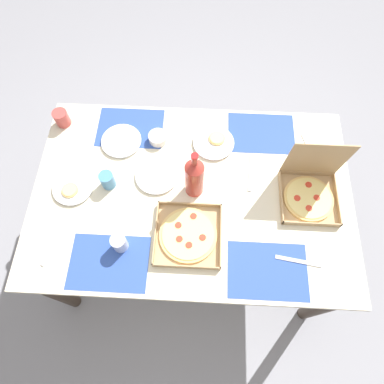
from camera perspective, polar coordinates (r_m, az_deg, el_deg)
The scene contains 21 objects.
ground_plane at distance 2.40m, azimuth 0.00°, elevation -7.94°, with size 6.00×6.00×0.00m, color gray.
dining_table at distance 1.77m, azimuth 0.00°, elevation -1.42°, with size 1.60×1.05×0.77m.
placemat_near_left at distance 1.60m, azimuth -13.96°, elevation -11.59°, with size 0.36×0.26×0.00m, color #2D4C9E.
placemat_near_right at distance 1.58m, azimuth 12.74°, elevation -12.92°, with size 0.36×0.26×0.00m, color #2D4C9E.
placemat_far_left at distance 1.91m, azimuth -10.47°, elevation 10.73°, with size 0.36×0.26×0.00m, color #2D4C9E.
placemat_far_right at distance 1.89m, azimuth 11.70°, elevation 9.80°, with size 0.36×0.26×0.00m, color #2D4C9E.
pizza_box_corner_right at distance 1.72m, azimuth 19.49°, elevation 0.33°, with size 0.28×0.28×0.31m.
pizza_box_center at distance 1.58m, azimuth -0.67°, elevation -7.30°, with size 0.31×0.31×0.04m.
plate_near_right at distance 1.85m, azimuth -11.93°, elevation 8.48°, with size 0.21×0.21×0.02m.
plate_middle at distance 1.78m, azimuth -19.64°, elevation 0.71°, with size 0.20×0.20×0.03m.
plate_far_right at distance 1.81m, azimuth 3.76°, elevation 8.42°, with size 0.22×0.22×0.03m.
plate_far_left at distance 1.72m, azimuth -6.01°, elevation 2.79°, with size 0.22×0.22×0.02m.
soda_bottle at distance 1.56m, azimuth 0.40°, elevation 2.59°, with size 0.09×0.09×0.32m.
cup_spare at distance 1.70m, azimuth -14.21°, elevation 1.98°, with size 0.07×0.07×0.09m, color teal.
cup_dark at distance 1.99m, azimuth -21.31°, elevation 11.67°, with size 0.08×0.08×0.09m, color #BF4742.
cup_red at distance 1.57m, azimuth -12.27°, elevation -8.49°, with size 0.07×0.07×0.09m, color silver.
condiment_bowl at distance 1.82m, azimuth -5.85°, elevation 9.16°, with size 0.10×0.10×0.04m, color white.
knife_by_near_right at distance 1.70m, azimuth -22.16°, elevation -8.48°, with size 0.21×0.02×0.01m, color #B7B7BC.
knife_by_far_left at distance 1.75m, azimuth 9.97°, elevation 3.22°, with size 0.21×0.02×0.01m, color #B7B7BC.
knife_by_far_right at distance 1.63m, azimuth 17.66°, elevation -11.16°, with size 0.21×0.02×0.01m, color #B7B7BC.
fork_by_near_left at distance 1.90m, azimuth 19.32°, elevation 7.02°, with size 0.19×0.02×0.01m, color #B7B7BC.
Camera 1 is at (0.04, -0.72, 2.29)m, focal length 31.31 mm.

